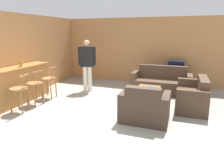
{
  "coord_description": "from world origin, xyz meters",
  "views": [
    {
      "loc": [
        1.68,
        -4.27,
        2.03
      ],
      "look_at": [
        -0.18,
        0.95,
        0.85
      ],
      "focal_mm": 32.0,
      "sensor_mm": 36.0,
      "label": 1
    }
  ],
  "objects_px": {
    "bar_chair_mid": "(35,86)",
    "book_on_table": "(150,87)",
    "coffee_table": "(148,91)",
    "bar_chair_far": "(49,81)",
    "loveseat_right": "(193,97)",
    "couch_far": "(161,83)",
    "armchair_near": "(144,108)",
    "tv_unit": "(175,81)",
    "tv": "(176,67)",
    "bottle": "(21,62)",
    "bar_chair_near": "(19,91)",
    "person_by_window": "(87,63)"
  },
  "relations": [
    {
      "from": "bar_chair_mid",
      "to": "book_on_table",
      "type": "relative_size",
      "value": 5.61
    },
    {
      "from": "coffee_table",
      "to": "bar_chair_mid",
      "type": "bearing_deg",
      "value": -157.36
    },
    {
      "from": "bar_chair_far",
      "to": "loveseat_right",
      "type": "bearing_deg",
      "value": 7.93
    },
    {
      "from": "couch_far",
      "to": "book_on_table",
      "type": "xyz_separation_m",
      "value": [
        -0.22,
        -1.03,
        0.12
      ]
    },
    {
      "from": "bar_chair_mid",
      "to": "armchair_near",
      "type": "distance_m",
      "value": 3.12
    },
    {
      "from": "couch_far",
      "to": "bar_chair_mid",
      "type": "bearing_deg",
      "value": -143.01
    },
    {
      "from": "loveseat_right",
      "to": "tv_unit",
      "type": "height_order",
      "value": "loveseat_right"
    },
    {
      "from": "tv",
      "to": "bottle",
      "type": "distance_m",
      "value": 5.22
    },
    {
      "from": "bar_chair_mid",
      "to": "loveseat_right",
      "type": "bearing_deg",
      "value": 16.13
    },
    {
      "from": "armchair_near",
      "to": "bottle",
      "type": "height_order",
      "value": "bottle"
    },
    {
      "from": "coffee_table",
      "to": "bar_chair_near",
      "type": "bearing_deg",
      "value": -148.65
    },
    {
      "from": "bar_chair_near",
      "to": "tv",
      "type": "height_order",
      "value": "tv"
    },
    {
      "from": "loveseat_right",
      "to": "coffee_table",
      "type": "relative_size",
      "value": 1.6
    },
    {
      "from": "bar_chair_near",
      "to": "loveseat_right",
      "type": "distance_m",
      "value": 4.56
    },
    {
      "from": "coffee_table",
      "to": "tv_unit",
      "type": "relative_size",
      "value": 0.91
    },
    {
      "from": "tv_unit",
      "to": "bottle",
      "type": "height_order",
      "value": "bottle"
    },
    {
      "from": "couch_far",
      "to": "person_by_window",
      "type": "relative_size",
      "value": 1.1
    },
    {
      "from": "couch_far",
      "to": "tv",
      "type": "height_order",
      "value": "tv"
    },
    {
      "from": "tv",
      "to": "book_on_table",
      "type": "relative_size",
      "value": 3.42
    },
    {
      "from": "coffee_table",
      "to": "tv",
      "type": "xyz_separation_m",
      "value": [
        0.68,
        1.96,
        0.43
      ]
    },
    {
      "from": "bar_chair_mid",
      "to": "couch_far",
      "type": "height_order",
      "value": "bar_chair_mid"
    },
    {
      "from": "bar_chair_near",
      "to": "loveseat_right",
      "type": "relative_size",
      "value": 0.69
    },
    {
      "from": "couch_far",
      "to": "bottle",
      "type": "height_order",
      "value": "bottle"
    },
    {
      "from": "armchair_near",
      "to": "tv",
      "type": "relative_size",
      "value": 1.81
    },
    {
      "from": "couch_far",
      "to": "armchair_near",
      "type": "height_order",
      "value": "couch_far"
    },
    {
      "from": "loveseat_right",
      "to": "person_by_window",
      "type": "xyz_separation_m",
      "value": [
        -3.43,
        0.53,
        0.68
      ]
    },
    {
      "from": "person_by_window",
      "to": "couch_far",
      "type": "bearing_deg",
      "value": 15.65
    },
    {
      "from": "bar_chair_mid",
      "to": "bar_chair_far",
      "type": "bearing_deg",
      "value": 89.99
    },
    {
      "from": "couch_far",
      "to": "armchair_near",
      "type": "bearing_deg",
      "value": -92.68
    },
    {
      "from": "bar_chair_near",
      "to": "tv_unit",
      "type": "height_order",
      "value": "bar_chair_near"
    },
    {
      "from": "bar_chair_mid",
      "to": "couch_far",
      "type": "xyz_separation_m",
      "value": [
        3.23,
        2.43,
        -0.23
      ]
    },
    {
      "from": "coffee_table",
      "to": "loveseat_right",
      "type": "bearing_deg",
      "value": -1.25
    },
    {
      "from": "tv",
      "to": "coffee_table",
      "type": "bearing_deg",
      "value": -109.2
    },
    {
      "from": "bar_chair_mid",
      "to": "bottle",
      "type": "height_order",
      "value": "bottle"
    },
    {
      "from": "bar_chair_mid",
      "to": "coffee_table",
      "type": "distance_m",
      "value": 3.22
    },
    {
      "from": "bar_chair_near",
      "to": "bar_chair_far",
      "type": "relative_size",
      "value": 1.0
    },
    {
      "from": "bar_chair_mid",
      "to": "coffee_table",
      "type": "relative_size",
      "value": 1.1
    },
    {
      "from": "coffee_table",
      "to": "book_on_table",
      "type": "bearing_deg",
      "value": 76.03
    },
    {
      "from": "loveseat_right",
      "to": "coffee_table",
      "type": "xyz_separation_m",
      "value": [
        -1.22,
        0.03,
        0.04
      ]
    },
    {
      "from": "bar_chair_far",
      "to": "coffee_table",
      "type": "relative_size",
      "value": 1.1
    },
    {
      "from": "bar_chair_near",
      "to": "bar_chair_mid",
      "type": "bearing_deg",
      "value": 90.0
    },
    {
      "from": "bar_chair_near",
      "to": "bar_chair_far",
      "type": "distance_m",
      "value": 1.2
    },
    {
      "from": "couch_far",
      "to": "person_by_window",
      "type": "height_order",
      "value": "person_by_window"
    },
    {
      "from": "tv",
      "to": "bar_chair_near",
      "type": "bearing_deg",
      "value": -134.08
    },
    {
      "from": "couch_far",
      "to": "tv",
      "type": "bearing_deg",
      "value": 61.15
    },
    {
      "from": "bar_chair_far",
      "to": "tv_unit",
      "type": "relative_size",
      "value": 1.01
    },
    {
      "from": "couch_far",
      "to": "coffee_table",
      "type": "xyz_separation_m",
      "value": [
        -0.26,
        -1.19,
        0.04
      ]
    },
    {
      "from": "loveseat_right",
      "to": "book_on_table",
      "type": "bearing_deg",
      "value": 170.9
    },
    {
      "from": "couch_far",
      "to": "bottle",
      "type": "distance_m",
      "value": 4.5
    },
    {
      "from": "bar_chair_mid",
      "to": "bar_chair_far",
      "type": "xyz_separation_m",
      "value": [
        0.0,
        0.63,
        0.0
      ]
    }
  ]
}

